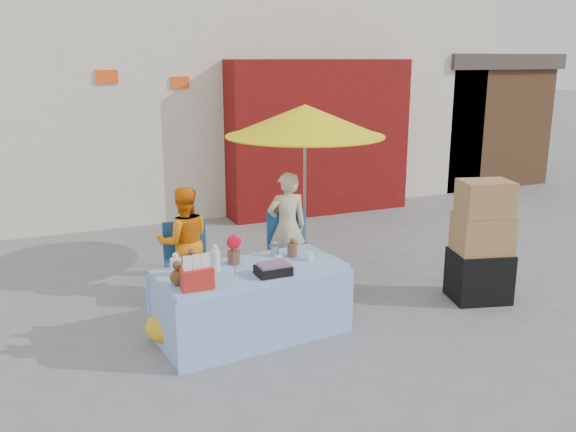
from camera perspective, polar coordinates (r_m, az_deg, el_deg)
name	(u,v)px	position (r m, az deg, el deg)	size (l,w,h in m)	color
ground	(306,326)	(6.23, 1.74, -10.28)	(80.00, 80.00, 0.00)	slate
backdrop	(172,33)	(12.97, -10.79, 16.46)	(14.00, 8.00, 7.80)	silver
market_table	(251,301)	(5.92, -3.50, -7.93)	(1.87, 1.02, 1.09)	#8BA5DF
chair_left	(189,277)	(6.89, -9.27, -5.67)	(0.52, 0.51, 0.85)	#1D4E85
chair_right	(291,263)	(7.27, 0.33, -4.39)	(0.52, 0.51, 0.85)	#1D4E85
vendor_orange	(184,242)	(6.90, -9.69, -2.41)	(0.61, 0.48, 1.25)	orange
vendor_beige	(287,227)	(7.27, -0.10, -1.02)	(0.48, 0.32, 1.33)	beige
umbrella	(305,121)	(7.30, 1.61, 8.85)	(1.90, 1.90, 2.09)	gray
box_stack	(481,246)	(7.00, 17.63, -2.68)	(0.72, 0.64, 1.36)	black
tarp_bundle	(183,324)	(5.97, -9.75, -9.93)	(0.73, 0.59, 0.33)	gold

